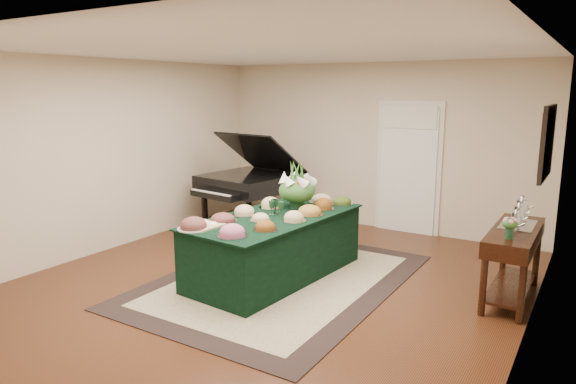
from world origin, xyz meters
The scene contains 14 objects.
ground centered at (0.00, 0.00, 0.00)m, with size 6.00×6.00×0.00m, color black.
area_rug centered at (0.04, 0.07, 0.01)m, with size 2.59×3.63×0.01m.
kitchen_doorway centered at (0.60, 2.97, 1.02)m, with size 1.05×0.07×2.10m.
buffet_table centered at (-0.09, 0.14, 0.39)m, with size 1.31×2.43×0.77m.
food_platters centered at (-0.09, 0.15, 0.82)m, with size 1.17×2.32×0.12m.
cutting_board centered at (-0.51, -0.66, 0.81)m, with size 0.39×0.39×0.10m.
green_goblets centered at (-0.13, 0.21, 0.86)m, with size 0.22×0.17×0.18m.
floral_centerpiece centered at (-0.09, 0.66, 1.06)m, with size 0.49×0.49×0.49m.
grand_piano centered at (-1.70, 1.81, 0.79)m, with size 1.53×1.67×1.60m.
wicker_basket centered at (-0.81, 1.45, 0.14)m, with size 0.46×0.46×0.29m, color #A67C43.
mahogany_sideboard centered at (2.49, 0.92, 0.62)m, with size 0.45×1.40×0.81m.
tea_service centered at (2.50, 1.05, 0.92)m, with size 0.34×0.74×0.30m.
pink_bouquet centered at (2.49, 0.48, 0.95)m, with size 0.18×0.18×0.23m.
wall_painting centered at (2.72, 0.92, 1.75)m, with size 0.05×0.95×0.75m.
Camera 1 is at (3.21, -4.89, 2.28)m, focal length 32.00 mm.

